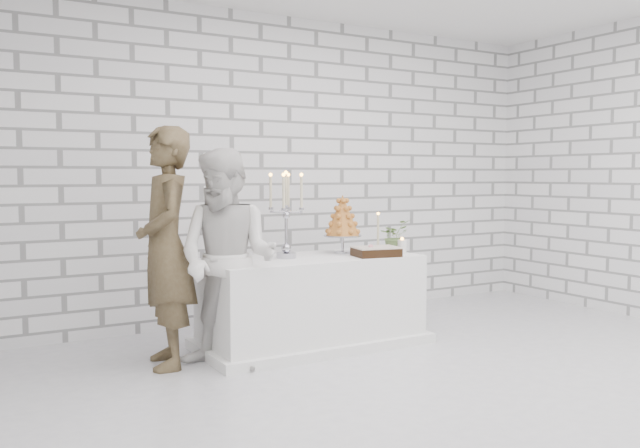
{
  "coord_description": "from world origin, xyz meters",
  "views": [
    {
      "loc": [
        -3.06,
        -3.41,
        1.43
      ],
      "look_at": [
        -0.47,
        1.07,
        1.05
      ],
      "focal_mm": 37.02,
      "sensor_mm": 36.0,
      "label": 1
    }
  ],
  "objects": [
    {
      "name": "ground",
      "position": [
        0.0,
        0.0,
        0.0
      ],
      "size": [
        6.0,
        5.0,
        0.01
      ],
      "primitive_type": "cube",
      "color": "silver",
      "rests_on": "ground"
    },
    {
      "name": "wall_back",
      "position": [
        0.0,
        2.5,
        1.5
      ],
      "size": [
        6.0,
        0.01,
        3.0
      ],
      "primitive_type": "cube",
      "color": "white",
      "rests_on": "ground"
    },
    {
      "name": "cake_table",
      "position": [
        -0.38,
        1.37,
        0.38
      ],
      "size": [
        1.8,
        0.8,
        0.75
      ],
      "primitive_type": "cube",
      "color": "white",
      "rests_on": "ground"
    },
    {
      "name": "groom",
      "position": [
        -1.61,
        1.39,
        0.9
      ],
      "size": [
        0.52,
        0.71,
        1.8
      ],
      "primitive_type": "imported",
      "rotation": [
        0.0,
        0.0,
        -1.71
      ],
      "color": "#493921",
      "rests_on": "ground"
    },
    {
      "name": "bride",
      "position": [
        -1.24,
        1.09,
        0.82
      ],
      "size": [
        0.99,
        1.0,
        1.63
      ],
      "primitive_type": "imported",
      "rotation": [
        0.0,
        0.0,
        -0.84
      ],
      "color": "silver",
      "rests_on": "ground"
    },
    {
      "name": "candelabra",
      "position": [
        -0.6,
        1.41,
        1.11
      ],
      "size": [
        0.33,
        0.33,
        0.72
      ],
      "primitive_type": null,
      "rotation": [
        0.0,
        0.0,
        0.16
      ],
      "color": "#A6A6B1",
      "rests_on": "cake_table"
    },
    {
      "name": "croquembouche",
      "position": [
        -0.01,
        1.47,
        1.01
      ],
      "size": [
        0.35,
        0.35,
        0.51
      ],
      "primitive_type": null,
      "rotation": [
        0.0,
        0.0,
        -0.05
      ],
      "color": "#9C581E",
      "rests_on": "cake_table"
    },
    {
      "name": "chocolate_cake",
      "position": [
        0.12,
        1.14,
        0.79
      ],
      "size": [
        0.41,
        0.32,
        0.08
      ],
      "primitive_type": "cube",
      "rotation": [
        0.0,
        0.0,
        -0.17
      ],
      "color": "black",
      "rests_on": "cake_table"
    },
    {
      "name": "pillar_candle",
      "position": [
        0.43,
        1.19,
        0.81
      ],
      "size": [
        0.1,
        0.1,
        0.12
      ],
      "primitive_type": "cylinder",
      "rotation": [
        0.0,
        0.0,
        -0.22
      ],
      "color": "white",
      "rests_on": "cake_table"
    },
    {
      "name": "extra_taper",
      "position": [
        0.43,
        1.57,
        0.91
      ],
      "size": [
        0.07,
        0.07,
        0.32
      ],
      "primitive_type": "cylinder",
      "rotation": [
        0.0,
        0.0,
        0.23
      ],
      "color": "beige",
      "rests_on": "cake_table"
    },
    {
      "name": "flowers",
      "position": [
        0.42,
        1.31,
        0.89
      ],
      "size": [
        0.31,
        0.29,
        0.29
      ],
      "primitive_type": "imported",
      "rotation": [
        0.0,
        0.0,
        0.27
      ],
      "color": "#42682E",
      "rests_on": "cake_table"
    }
  ]
}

